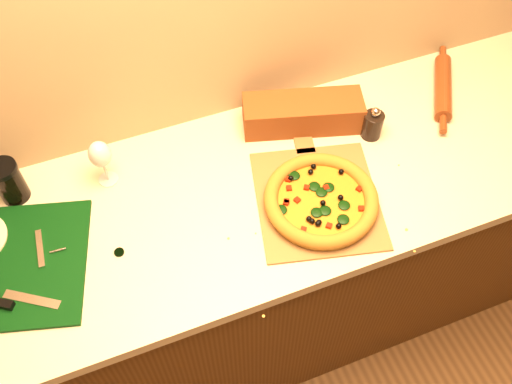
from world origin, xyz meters
name	(u,v)px	position (x,y,z in m)	size (l,w,h in m)	color
cabinet	(256,267)	(0.00, 1.43, 0.43)	(2.80, 0.65, 0.86)	#492A0F
countertop	(256,193)	(0.00, 1.43, 0.88)	(2.84, 0.68, 0.04)	beige
pizza_peel	(316,195)	(0.15, 1.34, 0.90)	(0.42, 0.55, 0.01)	brown
pizza	(321,200)	(0.15, 1.30, 0.93)	(0.32, 0.32, 0.05)	#C58931
cutting_board	(34,264)	(-0.64, 1.40, 0.91)	(0.36, 0.43, 0.03)	black
bottle_cap	(119,252)	(-0.42, 1.36, 0.90)	(0.03, 0.03, 0.01)	black
pepper_grinder	(373,124)	(0.41, 1.49, 0.95)	(0.06, 0.06, 0.12)	black
rolling_pin	(443,87)	(0.71, 1.57, 0.93)	(0.23, 0.35, 0.05)	#612C10
bread_bag	(303,113)	(0.23, 1.61, 0.95)	(0.37, 0.12, 0.10)	#613412
wine_glass	(100,155)	(-0.39, 1.61, 1.01)	(0.06, 0.06, 0.16)	silver
dark_jar	(9,182)	(-0.65, 1.65, 0.97)	(0.08, 0.08, 0.13)	black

